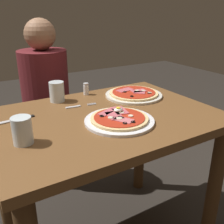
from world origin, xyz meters
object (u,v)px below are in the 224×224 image
dining_table (105,143)px  knife (15,120)px  fork (79,106)px  diner_person (47,110)px  water_glass_near (22,132)px  salt_shaker (86,89)px  water_glass_far (57,93)px  pizza_across_left (134,94)px  pizza_foreground (119,119)px

dining_table → knife: 0.42m
fork → diner_person: size_ratio=0.13×
diner_person → water_glass_near: bearing=67.9°
knife → salt_shaker: bearing=22.1°
fork → diner_person: (0.01, 0.58, -0.22)m
water_glass_far → salt_shaker: (0.18, 0.02, -0.01)m
fork → salt_shaker: 0.20m
pizza_across_left → water_glass_near: 0.71m
pizza_across_left → salt_shaker: size_ratio=4.70×
salt_shaker → water_glass_near: bearing=-137.8°
water_glass_far → diner_person: size_ratio=0.09×
dining_table → pizza_across_left: pizza_across_left is taller
pizza_across_left → fork: 0.33m
knife → salt_shaker: 0.46m
pizza_across_left → diner_person: size_ratio=0.27×
water_glass_near → water_glass_far: bearing=54.9°
dining_table → diner_person: (-0.05, 0.74, -0.07)m
dining_table → water_glass_far: 0.37m
pizza_foreground → pizza_across_left: bearing=44.9°
pizza_across_left → water_glass_near: size_ratio=3.09×
dining_table → pizza_across_left: size_ratio=3.26×
diner_person → pizza_across_left: bearing=118.9°
water_glass_near → salt_shaker: size_ratio=1.52×
knife → diner_person: diner_person is taller
water_glass_far → knife: (-0.25, -0.15, -0.04)m
dining_table → water_glass_near: 0.44m
fork → knife: bearing=-177.1°
pizza_foreground → pizza_across_left: (0.26, 0.26, -0.00)m
fork → knife: (-0.31, -0.02, 0.00)m
water_glass_far → fork: (0.06, -0.13, -0.04)m
pizza_foreground → pizza_across_left: pizza_foreground is taller
salt_shaker → diner_person: 0.51m
pizza_across_left → knife: size_ratio=1.61×
water_glass_far → diner_person: diner_person is taller
dining_table → pizza_foreground: pizza_foreground is taller
salt_shaker → diner_person: diner_person is taller
water_glass_near → knife: (0.02, 0.23, -0.04)m
water_glass_near → knife: 0.24m
pizza_across_left → knife: bearing=-178.9°
diner_person → knife: bearing=62.0°
diner_person → water_glass_far: bearing=81.0°
pizza_foreground → water_glass_far: size_ratio=2.88×
dining_table → water_glass_far: bearing=112.3°
water_glass_far → pizza_foreground: bearing=-71.5°
fork → knife: knife is taller
water_glass_near → dining_table: bearing=12.6°
dining_table → water_glass_near: (-0.39, -0.09, 0.19)m
salt_shaker → diner_person: (-0.11, 0.43, -0.25)m
water_glass_far → diner_person: 0.53m
fork → dining_table: bearing=-69.9°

